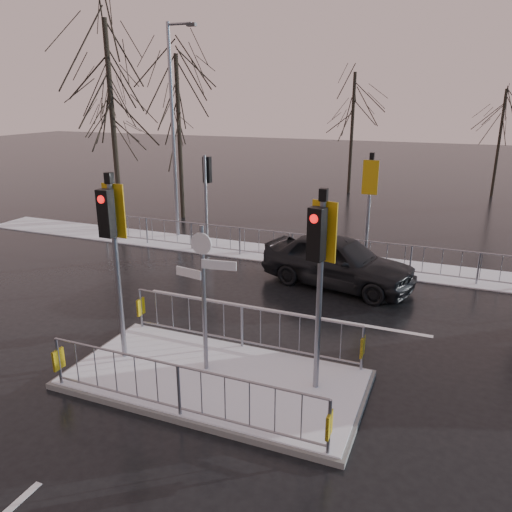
% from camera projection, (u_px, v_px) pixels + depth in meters
% --- Properties ---
extents(ground, '(120.00, 120.00, 0.00)m').
position_uv_depth(ground, '(215.00, 382.00, 10.17)').
color(ground, black).
rests_on(ground, ground).
extents(snow_verge, '(30.00, 2.00, 0.04)m').
position_uv_depth(snow_verge, '(324.00, 260.00, 17.75)').
color(snow_verge, white).
rests_on(snow_verge, ground).
extents(lane_markings, '(8.00, 11.38, 0.01)m').
position_uv_depth(lane_markings, '(207.00, 390.00, 9.87)').
color(lane_markings, silver).
rests_on(lane_markings, ground).
extents(traffic_island, '(6.00, 3.04, 4.15)m').
position_uv_depth(traffic_island, '(214.00, 365.00, 10.06)').
color(traffic_island, slate).
rests_on(traffic_island, ground).
extents(far_kerb_fixtures, '(18.00, 0.65, 3.83)m').
position_uv_depth(far_kerb_fixtures, '(329.00, 237.00, 16.89)').
color(far_kerb_fixtures, gray).
rests_on(far_kerb_fixtures, ground).
extents(car_far_lane, '(4.96, 2.82, 1.59)m').
position_uv_depth(car_far_lane, '(338.00, 261.00, 15.14)').
color(car_far_lane, black).
rests_on(car_far_lane, ground).
extents(tree_near_a, '(4.75, 4.75, 8.97)m').
position_uv_depth(tree_near_a, '(110.00, 83.00, 21.78)').
color(tree_near_a, black).
rests_on(tree_near_a, ground).
extents(tree_near_b, '(4.00, 4.00, 7.55)m').
position_uv_depth(tree_near_b, '(178.00, 106.00, 22.50)').
color(tree_near_b, black).
rests_on(tree_near_b, ground).
extents(tree_near_c, '(3.50, 3.50, 6.61)m').
position_uv_depth(tree_near_c, '(112.00, 118.00, 25.20)').
color(tree_near_c, black).
rests_on(tree_near_c, ground).
extents(tree_far_a, '(3.75, 3.75, 7.08)m').
position_uv_depth(tree_far_a, '(353.00, 110.00, 28.82)').
color(tree_far_a, black).
rests_on(tree_far_a, ground).
extents(tree_far_b, '(3.25, 3.25, 6.14)m').
position_uv_depth(tree_far_b, '(502.00, 122.00, 27.90)').
color(tree_far_b, black).
rests_on(tree_far_b, ground).
extents(street_lamp_left, '(1.25, 0.18, 8.20)m').
position_uv_depth(street_lamp_left, '(174.00, 125.00, 19.49)').
color(street_lamp_left, gray).
rests_on(street_lamp_left, ground).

